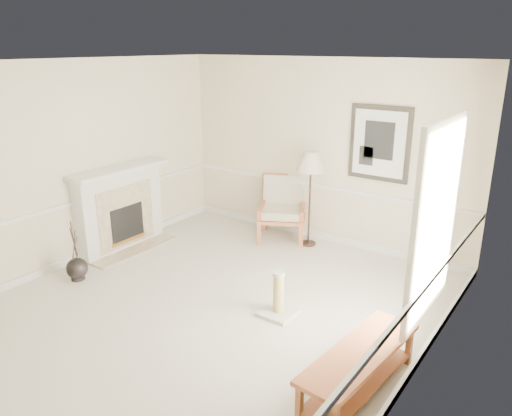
% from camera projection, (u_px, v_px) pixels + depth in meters
% --- Properties ---
extents(ground, '(5.50, 5.50, 0.00)m').
position_uv_depth(ground, '(213.00, 304.00, 6.20)').
color(ground, silver).
rests_on(ground, ground).
extents(room, '(5.04, 5.54, 2.92)m').
position_uv_depth(room, '(222.00, 158.00, 5.60)').
color(room, beige).
rests_on(room, ground).
extents(fireplace, '(0.64, 1.64, 1.31)m').
position_uv_depth(fireplace, '(120.00, 209.00, 7.74)').
color(fireplace, white).
rests_on(fireplace, ground).
extents(floor_vase, '(0.29, 0.29, 0.86)m').
position_uv_depth(floor_vase, '(77.00, 269.00, 6.81)').
color(floor_vase, black).
rests_on(floor_vase, ground).
extents(armchair, '(1.04, 1.06, 1.01)m').
position_uv_depth(armchair, '(283.00, 205.00, 8.26)').
color(armchair, brown).
rests_on(armchair, ground).
extents(floor_lamp, '(0.55, 0.55, 1.52)m').
position_uv_depth(floor_lamp, '(311.00, 164.00, 7.64)').
color(floor_lamp, black).
rests_on(floor_lamp, ground).
extents(bench, '(0.60, 1.56, 0.44)m').
position_uv_depth(bench, '(359.00, 364.00, 4.57)').
color(bench, brown).
rests_on(bench, ground).
extents(scratching_post, '(0.40, 0.40, 0.56)m').
position_uv_depth(scratching_post, '(278.00, 302.00, 5.91)').
color(scratching_post, beige).
rests_on(scratching_post, ground).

